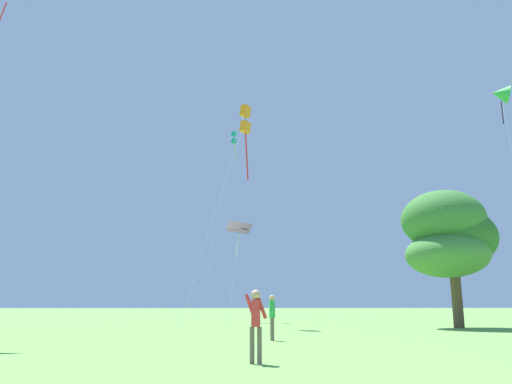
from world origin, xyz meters
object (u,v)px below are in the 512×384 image
object	(u,v)px
kite_orange_box	(245,122)
person_far_back	(256,319)
kite_teal_box	(234,140)
kite_black_large	(239,232)
tree_left_oak	(449,236)
kite_green_small	(500,94)
person_foreground_watcher	(272,313)

from	to	relation	value
kite_orange_box	person_far_back	bearing A→B (deg)	-89.58
kite_orange_box	kite_teal_box	xyz separation A→B (m)	(-1.03, 12.12, 2.67)
kite_teal_box	person_far_back	distance (m)	36.78
person_far_back	kite_black_large	bearing A→B (deg)	91.17
kite_orange_box	tree_left_oak	distance (m)	15.62
kite_black_large	kite_teal_box	size ratio (longest dim) A/B	0.49
kite_green_small	kite_black_large	bearing A→B (deg)	144.40
kite_green_small	person_far_back	xyz separation A→B (m)	(-16.63, -17.85, -13.90)
kite_teal_box	person_far_back	size ratio (longest dim) A/B	9.85
kite_black_large	person_far_back	size ratio (longest dim) A/B	4.78
person_far_back	tree_left_oak	bearing A→B (deg)	55.76
person_foreground_watcher	kite_black_large	bearing A→B (deg)	93.91
kite_black_large	tree_left_oak	world-z (taller)	tree_left_oak
kite_orange_box	tree_left_oak	world-z (taller)	kite_orange_box
kite_teal_box	person_foreground_watcher	distance (m)	29.66
kite_green_small	person_far_back	size ratio (longest dim) A/B	8.77
kite_orange_box	person_far_back	distance (m)	24.81
kite_green_small	kite_black_large	size ratio (longest dim) A/B	1.83
kite_teal_box	person_far_back	xyz separation A→B (m)	(1.19, -33.25, -15.68)
kite_black_large	kite_teal_box	world-z (taller)	kite_teal_box
kite_green_small	kite_orange_box	world-z (taller)	kite_green_small
kite_green_small	tree_left_oak	distance (m)	10.10
kite_teal_box	tree_left_oak	world-z (taller)	kite_teal_box
kite_black_large	kite_teal_box	bearing A→B (deg)	100.66
kite_teal_box	person_foreground_watcher	xyz separation A→B (m)	(2.08, -25.09, -15.67)
kite_black_large	person_foreground_watcher	world-z (taller)	kite_black_large
kite_green_small	person_foreground_watcher	world-z (taller)	kite_green_small
kite_teal_box	tree_left_oak	xyz separation A→B (m)	(13.99, -14.44, -11.08)
person_foreground_watcher	person_far_back	world-z (taller)	person_foreground_watcher
kite_black_large	person_foreground_watcher	distance (m)	23.00
kite_black_large	kite_orange_box	xyz separation A→B (m)	(0.46, -9.07, 6.58)
kite_teal_box	kite_orange_box	bearing A→B (deg)	-85.13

